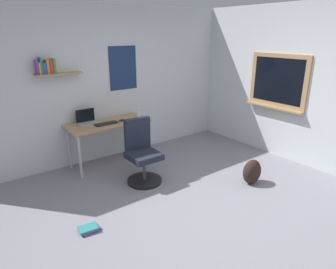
{
  "coord_description": "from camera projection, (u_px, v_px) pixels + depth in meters",
  "views": [
    {
      "loc": [
        -2.21,
        -2.26,
        2.14
      ],
      "look_at": [
        0.02,
        0.73,
        0.85
      ],
      "focal_mm": 31.73,
      "sensor_mm": 36.0,
      "label": 1
    }
  ],
  "objects": [
    {
      "name": "wall_right",
      "position": [
        319.0,
        89.0,
        4.64
      ],
      "size": [
        0.22,
        5.0,
        2.6
      ],
      "color": "silver",
      "rests_on": "ground"
    },
    {
      "name": "wall_back",
      "position": [
        107.0,
        84.0,
        5.09
      ],
      "size": [
        5.0,
        0.3,
        2.6
      ],
      "color": "silver",
      "rests_on": "ground"
    },
    {
      "name": "coffee_mug",
      "position": [
        138.0,
        115.0,
        5.16
      ],
      "size": [
        0.08,
        0.08,
        0.09
      ],
      "primitive_type": "cylinder",
      "color": "silver",
      "rests_on": "desk"
    },
    {
      "name": "laptop",
      "position": [
        87.0,
        120.0,
        4.8
      ],
      "size": [
        0.31,
        0.21,
        0.23
      ],
      "color": "#ADAFB5",
      "rests_on": "desk"
    },
    {
      "name": "desk",
      "position": [
        108.0,
        127.0,
        4.9
      ],
      "size": [
        1.33,
        0.6,
        0.74
      ],
      "color": "tan",
      "rests_on": "ground"
    },
    {
      "name": "computer_mouse",
      "position": [
        122.0,
        120.0,
        4.93
      ],
      "size": [
        0.1,
        0.06,
        0.03
      ],
      "primitive_type": "ellipsoid",
      "color": "#262628",
      "rests_on": "desk"
    },
    {
      "name": "ground_plane",
      "position": [
        202.0,
        215.0,
        3.66
      ],
      "size": [
        5.2,
        5.2,
        0.0
      ],
      "primitive_type": "plane",
      "color": "gray",
      "rests_on": "ground"
    },
    {
      "name": "book_stack_on_floor",
      "position": [
        89.0,
        229.0,
        3.37
      ],
      "size": [
        0.24,
        0.17,
        0.05
      ],
      "color": "#7A3D99",
      "rests_on": "ground"
    },
    {
      "name": "backpack",
      "position": [
        252.0,
        172.0,
        4.38
      ],
      "size": [
        0.32,
        0.22,
        0.37
      ],
      "primitive_type": "ellipsoid",
      "color": "black",
      "rests_on": "ground"
    },
    {
      "name": "office_chair",
      "position": [
        142.0,
        155.0,
        4.4
      ],
      "size": [
        0.52,
        0.52,
        0.95
      ],
      "color": "black",
      "rests_on": "ground"
    },
    {
      "name": "keyboard",
      "position": [
        106.0,
        124.0,
        4.78
      ],
      "size": [
        0.37,
        0.13,
        0.02
      ],
      "primitive_type": "cube",
      "color": "black",
      "rests_on": "desk"
    }
  ]
}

